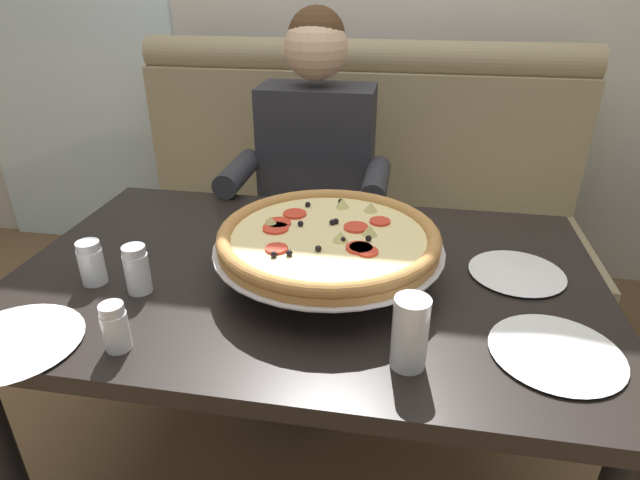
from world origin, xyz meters
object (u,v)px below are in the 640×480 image
at_px(shaker_parmesan, 116,330).
at_px(plate_near_left, 517,271).
at_px(plate_near_right, 12,340).
at_px(booth_bench, 349,232).
at_px(plate_far_side, 557,350).
at_px(dining_table, 306,300).
at_px(patio_chair, 153,117).
at_px(drinking_glass, 410,336).
at_px(pizza, 329,238).
at_px(shaker_oregano, 92,266).
at_px(diner_main, 312,182).
at_px(shaker_pepper_flakes, 138,273).

xyz_separation_m(shaker_parmesan, plate_near_left, (0.78, 0.41, -0.03)).
height_order(plate_near_left, plate_near_right, same).
height_order(booth_bench, plate_far_side, booth_bench).
distance_m(dining_table, plate_near_left, 0.50).
relative_size(plate_far_side, patio_chair, 0.28).
bearing_deg(drinking_glass, shaker_parmesan, -175.15).
height_order(pizza, shaker_oregano, pizza).
xyz_separation_m(dining_table, drinking_glass, (0.25, -0.30, 0.14)).
distance_m(shaker_parmesan, plate_near_right, 0.21).
relative_size(plate_far_side, drinking_glass, 1.75).
bearing_deg(shaker_parmesan, patio_chair, 115.06).
xyz_separation_m(pizza, plate_near_right, (-0.55, -0.36, -0.09)).
relative_size(pizza, shaker_parmesan, 5.42).
bearing_deg(shaker_parmesan, shaker_oregano, 129.58).
bearing_deg(shaker_parmesan, plate_near_right, -172.86).
height_order(dining_table, plate_near_right, plate_near_right).
distance_m(booth_bench, dining_table, 0.94).
height_order(booth_bench, plate_near_right, booth_bench).
bearing_deg(shaker_parmesan, pizza, 43.75).
relative_size(dining_table, diner_main, 1.08).
relative_size(shaker_oregano, plate_near_left, 0.47).
height_order(shaker_oregano, shaker_parmesan, shaker_oregano).
relative_size(shaker_pepper_flakes, shaker_parmesan, 1.15).
bearing_deg(pizza, plate_near_right, -147.05).
bearing_deg(shaker_parmesan, dining_table, 49.84).
distance_m(plate_near_left, plate_far_side, 0.29).
bearing_deg(shaker_oregano, booth_bench, 65.91).
relative_size(dining_table, shaker_parmesan, 14.23).
bearing_deg(plate_far_side, plate_near_left, 95.04).
distance_m(booth_bench, shaker_parmesan, 1.34).
relative_size(booth_bench, diner_main, 1.44).
bearing_deg(patio_chair, plate_near_right, -69.12).
bearing_deg(booth_bench, plate_far_side, -65.42).
distance_m(pizza, plate_near_right, 0.66).
height_order(booth_bench, drinking_glass, booth_bench).
xyz_separation_m(pizza, shaker_pepper_flakes, (-0.40, -0.14, -0.05)).
distance_m(shaker_oregano, shaker_pepper_flakes, 0.12).
xyz_separation_m(diner_main, patio_chair, (-1.35, 1.51, -0.19)).
relative_size(diner_main, pizza, 2.43).
bearing_deg(plate_near_right, patio_chair, 110.88).
distance_m(pizza, shaker_parmesan, 0.48).
distance_m(shaker_pepper_flakes, shaker_parmesan, 0.20).
relative_size(pizza, shaker_pepper_flakes, 4.71).
xyz_separation_m(dining_table, plate_near_left, (0.49, 0.07, 0.09)).
bearing_deg(shaker_pepper_flakes, diner_main, 73.13).
relative_size(shaker_oregano, plate_near_right, 0.40).
relative_size(booth_bench, plate_far_side, 7.51).
relative_size(booth_bench, drinking_glass, 13.11).
relative_size(shaker_pepper_flakes, patio_chair, 0.13).
height_order(pizza, drinking_glass, drinking_glass).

